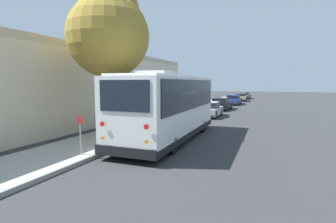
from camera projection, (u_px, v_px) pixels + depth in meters
ground_plane at (168, 142)px, 12.94m from camera, size 160.00×160.00×0.00m
sidewalk_slab at (114, 136)px, 14.12m from camera, size 80.00×3.02×0.15m
curb_strip at (140, 138)px, 13.52m from camera, size 80.00×0.14×0.15m
shuttle_bus at (169, 104)px, 13.28m from camera, size 9.00×2.88×3.43m
parked_sedan_silver at (210, 110)px, 22.65m from camera, size 4.14×1.73×1.28m
parked_sedan_black at (221, 104)px, 28.42m from camera, size 4.66×1.89×1.26m
parked_sedan_blue at (234, 100)px, 35.36m from camera, size 4.71×1.78×1.28m
parked_sedan_tan at (241, 97)px, 42.03m from camera, size 4.31×2.06×1.28m
parked_sedan_gray at (244, 96)px, 47.72m from camera, size 4.68×2.04×1.27m
street_tree at (110, 31)px, 13.13m from camera, size 4.10×4.10×7.74m
sign_post_near at (80, 135)px, 10.08m from camera, size 0.06×0.22×1.47m
sign_post_far at (113, 129)px, 12.08m from camera, size 0.06×0.06×1.30m
fire_hydrant at (180, 113)px, 20.57m from camera, size 0.22×0.22×0.81m
building_backdrop at (70, 89)px, 20.50m from camera, size 25.93×8.56×5.25m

